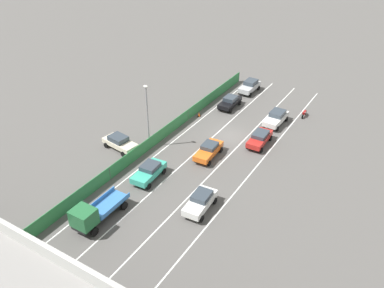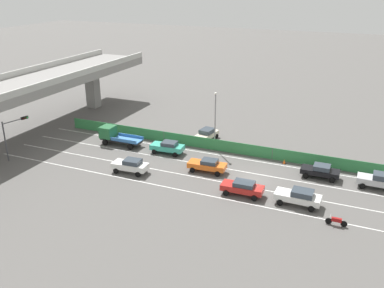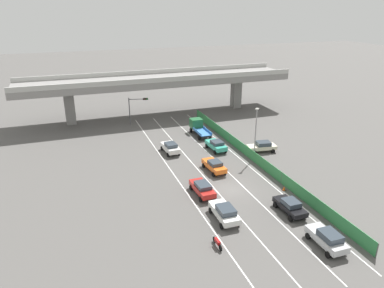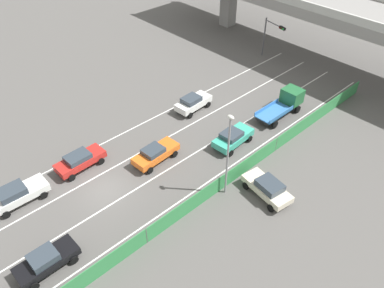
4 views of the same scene
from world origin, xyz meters
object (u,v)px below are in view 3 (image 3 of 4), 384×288
Objects in this scene: car_sedan_white at (170,147)px; car_sedan_silver at (327,238)px; traffic_cone at (284,188)px; car_taxi_teal at (216,145)px; car_taxi_orange at (214,165)px; car_sedan_black at (290,206)px; motorcycle at (217,242)px; car_hatchback_white at (224,212)px; street_lamp at (256,129)px; traffic_light at (136,105)px; car_sedan_red at (202,188)px; parked_sedan_cream at (262,146)px; flatbed_truck_blue at (198,127)px.

car_sedan_silver is at bearing -74.90° from car_sedan_white.
traffic_cone is (9.68, -16.08, -0.67)m from car_sedan_white.
traffic_cone is at bearing -79.69° from car_taxi_teal.
car_sedan_black reaches higher than car_taxi_orange.
car_taxi_teal is at bearing 66.99° from motorcycle.
car_hatchback_white reaches higher than car_sedan_white.
car_hatchback_white is at bearing 57.52° from motorcycle.
car_hatchback_white is 0.59× the size of street_lamp.
car_taxi_orange is 1.06× the size of car_sedan_white.
car_taxi_orange is 0.89× the size of traffic_light.
motorcycle reaches higher than traffic_cone.
car_sedan_red is 0.98× the size of parked_sedan_cream.
car_hatchback_white is 1.04× the size of car_taxi_teal.
flatbed_truck_blue is at bearing -43.98° from traffic_light.
motorcycle is (-9.59, 3.46, -0.50)m from car_sedan_silver.
flatbed_truck_blue reaches higher than motorcycle.
car_sedan_black is at bearing 15.70° from motorcycle.
car_hatchback_white is 10.14m from traffic_cone.
parked_sedan_cream is (13.42, -4.26, -0.03)m from car_sedan_white.
car_sedan_silver is 33.71m from flatbed_truck_blue.
car_sedan_silver reaches higher than traffic_cone.
car_sedan_black is at bearing -70.27° from car_sedan_white.
car_taxi_teal is (6.86, 18.10, -0.03)m from car_hatchback_white.
car_taxi_teal is 19.35m from traffic_light.
car_sedan_red is at bearing -145.09° from parked_sedan_cream.
car_hatchback_white reaches higher than car_taxi_orange.
car_sedan_black is at bearing -42.93° from car_sedan_red.
traffic_light is 0.66× the size of street_lamp.
car_sedan_silver is (-0.16, -6.20, 0.09)m from car_sedan_black.
traffic_light is at bearing 104.46° from car_sedan_black.
flatbed_truck_blue is 12.80m from parked_sedan_cream.
car_sedan_black is at bearing 88.50° from car_sedan_silver.
car_sedan_white is at bearing 149.06° from street_lamp.
car_sedan_silver reaches higher than car_taxi_teal.
car_taxi_teal reaches higher than motorcycle.
street_lamp is (3.80, -5.11, 3.78)m from car_taxi_teal.
parked_sedan_cream is (6.33, -11.12, -0.35)m from flatbed_truck_blue.
car_sedan_red is 16.47m from parked_sedan_cream.
car_hatchback_white is 17.22m from street_lamp.
motorcycle is (-9.75, -2.74, -0.41)m from car_sedan_black.
car_sedan_black is 0.55× the size of street_lamp.
car_taxi_orange is 1.00× the size of car_hatchback_white.
car_sedan_white is 19.47m from car_hatchback_white.
traffic_cone is (2.28, 4.57, -0.61)m from car_sedan_black.
car_taxi_teal is at bearing -11.08° from car_sedan_white.
flatbed_truck_blue is at bearing 75.23° from car_hatchback_white.
car_sedan_white is 7.14m from car_taxi_teal.
car_sedan_silver is 23.42m from parked_sedan_cream.
car_sedan_red is 13.60m from street_lamp.
traffic_light reaches higher than traffic_cone.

